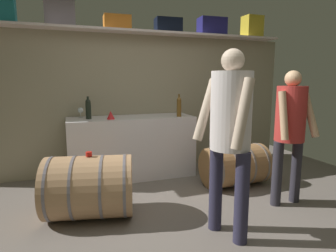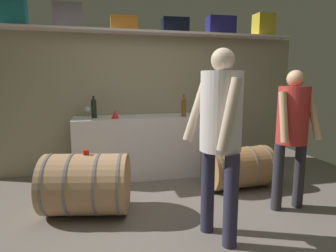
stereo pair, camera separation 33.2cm
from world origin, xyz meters
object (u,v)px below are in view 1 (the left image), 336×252
(visitor_tasting, at_px, (290,124))
(toolcase_black, at_px, (168,26))
(tasting_cup, at_px, (89,154))
(toolcase_orange, at_px, (117,23))
(toolcase_navy, at_px, (212,27))
(toolcase_grey, at_px, (60,14))
(red_funnel, at_px, (111,115))
(toolcase_yellow, at_px, (252,27))
(wine_bottle_dark, at_px, (88,108))
(wine_barrel_near, at_px, (90,187))
(wine_glass, at_px, (81,111))
(winemaker_pouring, at_px, (230,125))
(toolcase_teal, at_px, (1,9))
(wine_barrel_far, at_px, (235,165))
(work_cabinet, at_px, (132,147))
(wine_bottle_amber, at_px, (179,106))

(visitor_tasting, bearing_deg, toolcase_black, -65.41)
(tasting_cup, bearing_deg, toolcase_orange, 67.51)
(toolcase_navy, bearing_deg, tasting_cup, -144.43)
(toolcase_grey, height_order, red_funnel, toolcase_grey)
(toolcase_yellow, distance_m, wine_bottle_dark, 3.09)
(toolcase_grey, xyz_separation_m, toolcase_orange, (0.78, 0.00, -0.07))
(toolcase_grey, distance_m, wine_barrel_near, 2.43)
(wine_bottle_dark, bearing_deg, wine_barrel_near, -94.87)
(wine_glass, distance_m, winemaker_pouring, 2.44)
(toolcase_teal, distance_m, winemaker_pouring, 3.27)
(winemaker_pouring, bearing_deg, wine_barrel_far, -53.72)
(toolcase_teal, relative_size, toolcase_orange, 0.93)
(wine_barrel_far, bearing_deg, wine_barrel_near, -173.99)
(toolcase_yellow, relative_size, wine_bottle_dark, 1.14)
(toolcase_yellow, height_order, wine_glass, toolcase_yellow)
(toolcase_grey, distance_m, winemaker_pouring, 2.87)
(toolcase_grey, distance_m, wine_bottle_dark, 1.34)
(toolcase_navy, relative_size, tasting_cup, 6.83)
(toolcase_grey, relative_size, tasting_cup, 6.12)
(wine_bottle_dark, bearing_deg, toolcase_yellow, 4.93)
(toolcase_navy, bearing_deg, wine_glass, -176.46)
(toolcase_teal, relative_size, work_cabinet, 0.20)
(toolcase_navy, height_order, work_cabinet, toolcase_navy)
(toolcase_navy, xyz_separation_m, wine_bottle_amber, (-0.73, -0.41, -1.25))
(toolcase_navy, height_order, wine_bottle_dark, toolcase_navy)
(toolcase_teal, xyz_separation_m, toolcase_black, (2.27, 0.00, -0.07))
(red_funnel, bearing_deg, wine_bottle_amber, -2.35)
(toolcase_yellow, distance_m, wine_barrel_near, 3.77)
(toolcase_teal, relative_size, toolcase_black, 0.89)
(work_cabinet, bearing_deg, toolcase_orange, 120.66)
(toolcase_orange, bearing_deg, toolcase_navy, 1.84)
(wine_bottle_amber, bearing_deg, toolcase_grey, 165.45)
(wine_bottle_amber, distance_m, tasting_cup, 1.71)
(wine_bottle_amber, xyz_separation_m, red_funnel, (-1.00, 0.04, -0.09))
(wine_glass, bearing_deg, winemaker_pouring, -61.08)
(toolcase_grey, bearing_deg, tasting_cup, -79.85)
(wine_barrel_far, distance_m, visitor_tasting, 1.01)
(wine_glass, bearing_deg, toolcase_grey, 172.18)
(winemaker_pouring, bearing_deg, toolcase_black, -22.95)
(wine_bottle_amber, height_order, red_funnel, wine_bottle_amber)
(toolcase_navy, bearing_deg, wine_bottle_amber, -147.85)
(work_cabinet, distance_m, wine_barrel_far, 1.52)
(visitor_tasting, bearing_deg, wine_bottle_dark, -36.96)
(wine_barrel_far, bearing_deg, visitor_tasting, -74.40)
(toolcase_yellow, height_order, wine_barrel_near, toolcase_yellow)
(toolcase_grey, distance_m, wine_bottle_amber, 2.08)
(wine_barrel_far, relative_size, tasting_cup, 13.80)
(wine_glass, bearing_deg, wine_barrel_far, -27.55)
(toolcase_navy, distance_m, winemaker_pouring, 2.67)
(wine_glass, bearing_deg, visitor_tasting, -38.37)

